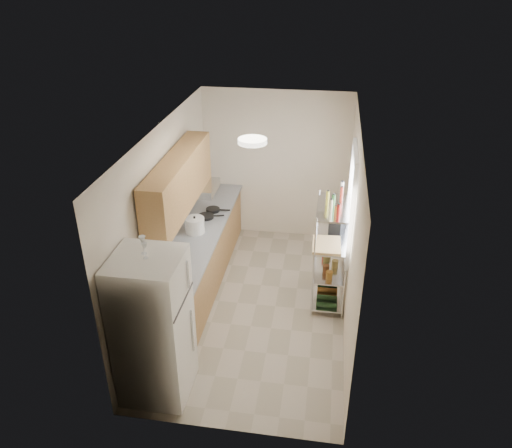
% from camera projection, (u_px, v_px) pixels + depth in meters
% --- Properties ---
extents(room, '(2.52, 4.42, 2.62)m').
position_uv_depth(room, '(256.00, 226.00, 6.62)').
color(room, '#AEA08D').
rests_on(room, ground).
extents(counter_run, '(0.63, 3.51, 0.90)m').
position_uv_depth(counter_run, '(201.00, 257.00, 7.52)').
color(counter_run, '#B07D4B').
rests_on(counter_run, ground).
extents(upper_cabinets, '(0.33, 2.20, 0.72)m').
position_uv_depth(upper_cabinets, '(179.00, 182.00, 6.61)').
color(upper_cabinets, '#B07D4B').
rests_on(upper_cabinets, room).
extents(range_hood, '(0.50, 0.60, 0.12)m').
position_uv_depth(range_hood, '(200.00, 188.00, 7.49)').
color(range_hood, '#B7BABC').
rests_on(range_hood, room).
extents(window, '(0.06, 1.00, 1.46)m').
position_uv_depth(window, '(351.00, 203.00, 6.64)').
color(window, white).
rests_on(window, room).
extents(bakers_rack, '(0.45, 0.90, 1.73)m').
position_uv_depth(bakers_rack, '(332.00, 233.00, 6.83)').
color(bakers_rack, silver).
rests_on(bakers_rack, ground).
extents(ceiling_dome, '(0.34, 0.34, 0.05)m').
position_uv_depth(ceiling_dome, '(252.00, 141.00, 5.76)').
color(ceiling_dome, white).
rests_on(ceiling_dome, room).
extents(refrigerator, '(0.73, 0.73, 1.77)m').
position_uv_depth(refrigerator, '(153.00, 327.00, 5.42)').
color(refrigerator, white).
rests_on(refrigerator, ground).
extents(wine_glass_a, '(0.07, 0.07, 0.20)m').
position_uv_depth(wine_glass_a, '(143.00, 245.00, 5.03)').
color(wine_glass_a, silver).
rests_on(wine_glass_a, refrigerator).
extents(wine_glass_b, '(0.06, 0.06, 0.18)m').
position_uv_depth(wine_glass_b, '(145.00, 251.00, 4.96)').
color(wine_glass_b, silver).
rests_on(wine_glass_b, refrigerator).
extents(rice_cooker, '(0.28, 0.28, 0.23)m').
position_uv_depth(rice_cooker, '(195.00, 225.00, 7.24)').
color(rice_cooker, white).
rests_on(rice_cooker, counter_run).
extents(frying_pan_large, '(0.30, 0.30, 0.04)m').
position_uv_depth(frying_pan_large, '(206.00, 216.00, 7.68)').
color(frying_pan_large, black).
rests_on(frying_pan_large, counter_run).
extents(frying_pan_small, '(0.23, 0.23, 0.04)m').
position_uv_depth(frying_pan_small, '(213.00, 210.00, 7.89)').
color(frying_pan_small, black).
rests_on(frying_pan_small, counter_run).
extents(cutting_board, '(0.39, 0.50, 0.03)m').
position_uv_depth(cutting_board, '(327.00, 245.00, 6.71)').
color(cutting_board, tan).
rests_on(cutting_board, bakers_rack).
extents(espresso_machine, '(0.25, 0.31, 0.31)m').
position_uv_depth(espresso_machine, '(338.00, 221.00, 7.03)').
color(espresso_machine, black).
rests_on(espresso_machine, bakers_rack).
extents(storage_bag, '(0.11, 0.15, 0.16)m').
position_uv_depth(storage_bag, '(326.00, 250.00, 7.35)').
color(storage_bag, '#B62C16').
rests_on(storage_bag, bakers_rack).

